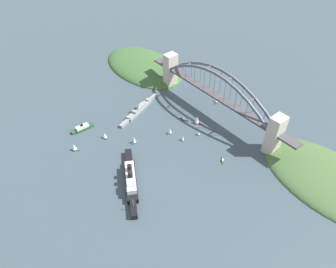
# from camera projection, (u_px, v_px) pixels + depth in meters

# --- Properties ---
(ground_plane) EXTENTS (1400.00, 1400.00, 0.00)m
(ground_plane) POSITION_uv_depth(u_px,v_px,m) (214.00, 113.00, 411.36)
(ground_plane) COLOR #3D4C56
(harbor_arch_bridge) EXTENTS (243.50, 17.52, 64.79)m
(harbor_arch_bridge) POSITION_uv_depth(u_px,v_px,m) (216.00, 96.00, 392.81)
(harbor_arch_bridge) COLOR beige
(harbor_arch_bridge) RESTS_ON ground
(headland_west_shore) EXTENTS (157.56, 92.57, 19.02)m
(headland_west_shore) POSITION_uv_depth(u_px,v_px,m) (333.00, 182.00, 324.03)
(headland_west_shore) COLOR #476638
(headland_west_shore) RESTS_ON ground
(headland_east_shore) EXTENTS (158.05, 95.24, 22.86)m
(headland_east_shore) POSITION_uv_depth(u_px,v_px,m) (145.00, 67.00, 502.77)
(headland_east_shore) COLOR #3D6033
(headland_east_shore) RESTS_ON ground
(ocean_liner) EXTENTS (81.32, 51.01, 19.84)m
(ocean_liner) POSITION_uv_depth(u_px,v_px,m) (131.00, 179.00, 319.80)
(ocean_liner) COLOR black
(ocean_liner) RESTS_ON ground
(naval_cruiser) EXTENTS (32.00, 78.31, 17.09)m
(naval_cruiser) POSITION_uv_depth(u_px,v_px,m) (139.00, 110.00, 412.64)
(naval_cruiser) COLOR gray
(naval_cruiser) RESTS_ON ground
(harbor_ferry_steamer) EXTENTS (8.45, 29.74, 8.22)m
(harbor_ferry_steamer) POSITION_uv_depth(u_px,v_px,m) (83.00, 128.00, 385.49)
(harbor_ferry_steamer) COLOR #23512D
(harbor_ferry_steamer) RESTS_ON ground
(seaplane_taxiing_near_bridge) EXTENTS (8.73, 11.93, 4.90)m
(seaplane_taxiing_near_bridge) POSITION_uv_depth(u_px,v_px,m) (218.00, 101.00, 429.09)
(seaplane_taxiing_near_bridge) COLOR #B7B7B2
(seaplane_taxiing_near_bridge) RESTS_ON ground
(small_boat_0) EXTENTS (8.60, 8.99, 2.44)m
(small_boat_0) POSITION_uv_depth(u_px,v_px,m) (223.00, 160.00, 346.49)
(small_boat_0) COLOR #2D6B3D
(small_boat_0) RESTS_ON ground
(small_boat_1) EXTENTS (6.27, 4.88, 7.63)m
(small_boat_1) POSITION_uv_depth(u_px,v_px,m) (183.00, 138.00, 369.78)
(small_boat_1) COLOR #B2231E
(small_boat_1) RESTS_ON ground
(small_boat_2) EXTENTS (10.22, 7.94, 12.21)m
(small_boat_2) POSITION_uv_depth(u_px,v_px,m) (197.00, 120.00, 392.33)
(small_boat_2) COLOR #B2231E
(small_boat_2) RESTS_ON ground
(small_boat_3) EXTENTS (12.47, 4.60, 2.16)m
(small_boat_3) POSITION_uv_depth(u_px,v_px,m) (184.00, 119.00, 400.56)
(small_boat_3) COLOR black
(small_boat_3) RESTS_ON ground
(small_boat_4) EXTENTS (8.60, 8.33, 11.04)m
(small_boat_4) POSITION_uv_depth(u_px,v_px,m) (74.00, 147.00, 356.27)
(small_boat_4) COLOR #2D6B3D
(small_boat_4) RESTS_ON ground
(small_boat_5) EXTENTS (8.99, 6.77, 8.82)m
(small_boat_5) POSITION_uv_depth(u_px,v_px,m) (105.00, 135.00, 372.79)
(small_boat_5) COLOR black
(small_boat_5) RESTS_ON ground
(small_boat_6) EXTENTS (5.02, 8.08, 9.03)m
(small_boat_6) POSITION_uv_depth(u_px,v_px,m) (170.00, 131.00, 378.62)
(small_boat_6) COLOR #2D6B3D
(small_boat_6) RESTS_ON ground
(small_boat_7) EXTENTS (5.73, 4.87, 6.58)m
(small_boat_7) POSITION_uv_depth(u_px,v_px,m) (199.00, 133.00, 377.05)
(small_boat_7) COLOR #2D6B3D
(small_boat_7) RESTS_ON ground
(small_boat_8) EXTENTS (5.51, 8.81, 10.44)m
(small_boat_8) POSITION_uv_depth(u_px,v_px,m) (134.00, 140.00, 365.66)
(small_boat_8) COLOR #234C8C
(small_boat_8) RESTS_ON ground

